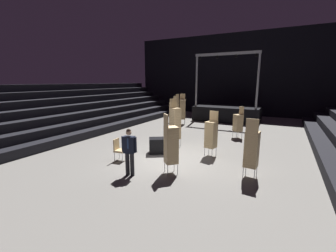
{
  "coord_description": "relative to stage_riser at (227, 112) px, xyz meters",
  "views": [
    {
      "loc": [
        4.33,
        -8.28,
        3.34
      ],
      "look_at": [
        -0.16,
        0.24,
        1.4
      ],
      "focal_mm": 23.71,
      "sensor_mm": 36.0,
      "label": 1
    }
  ],
  "objects": [
    {
      "name": "ground_plane",
      "position": [
        -0.0,
        -10.95,
        -0.75
      ],
      "size": [
        22.0,
        30.0,
        0.1
      ],
      "primitive_type": "cube",
      "color": "slate"
    },
    {
      "name": "arena_end_wall",
      "position": [
        -0.0,
        4.05,
        3.3
      ],
      "size": [
        22.0,
        0.3,
        8.0
      ],
      "primitive_type": "cube",
      "color": "black",
      "rests_on": "ground_plane"
    },
    {
      "name": "bleacher_bank_left",
      "position": [
        -8.38,
        -9.95,
        0.87
      ],
      "size": [
        5.25,
        24.0,
        3.15
      ],
      "rotation": [
        0.0,
        0.0,
        1.57
      ],
      "color": "black",
      "rests_on": "ground_plane"
    },
    {
      "name": "stage_riser",
      "position": [
        0.0,
        0.0,
        0.0
      ],
      "size": [
        5.35,
        3.02,
        5.55
      ],
      "color": "black",
      "rests_on": "ground_plane"
    },
    {
      "name": "man_with_tie",
      "position": [
        -0.39,
        -13.21,
        0.28
      ],
      "size": [
        0.57,
        0.32,
        1.73
      ],
      "rotation": [
        0.0,
        0.0,
        3.4
      ],
      "color": "black",
      "rests_on": "ground_plane"
    },
    {
      "name": "chair_stack_front_left",
      "position": [
        -0.57,
        -9.12,
        0.53
      ],
      "size": [
        0.6,
        0.6,
        2.48
      ],
      "rotation": [
        0.0,
        0.0,
        4.21
      ],
      "color": "#B2B5BA",
      "rests_on": "ground_plane"
    },
    {
      "name": "chair_stack_front_right",
      "position": [
        1.98,
        -5.78,
        0.24
      ],
      "size": [
        0.62,
        0.62,
        1.88
      ],
      "rotation": [
        0.0,
        0.0,
        2.35
      ],
      "color": "#B2B5BA",
      "rests_on": "ground_plane"
    },
    {
      "name": "chair_stack_mid_left",
      "position": [
        -2.75,
        -3.33,
        0.49
      ],
      "size": [
        0.59,
        0.59,
        2.39
      ],
      "rotation": [
        0.0,
        0.0,
        3.6
      ],
      "color": "#B2B5BA",
      "rests_on": "ground_plane"
    },
    {
      "name": "chair_stack_mid_right",
      "position": [
        0.83,
        -12.34,
        0.41
      ],
      "size": [
        0.62,
        0.62,
        2.22
      ],
      "rotation": [
        0.0,
        0.0,
        5.51
      ],
      "color": "#B2B5BA",
      "rests_on": "ground_plane"
    },
    {
      "name": "chair_stack_mid_centre",
      "position": [
        1.54,
        -9.77,
        0.32
      ],
      "size": [
        0.52,
        0.52,
        2.05
      ],
      "rotation": [
        0.0,
        0.0,
        2.92
      ],
      "color": "#B2B5BA",
      "rests_on": "ground_plane"
    },
    {
      "name": "chair_stack_rear_left",
      "position": [
        -2.29,
        -5.83,
        0.49
      ],
      "size": [
        0.57,
        0.57,
        2.39
      ],
      "rotation": [
        0.0,
        0.0,
        1.22
      ],
      "color": "#B2B5BA",
      "rests_on": "ground_plane"
    },
    {
      "name": "chair_stack_rear_right",
      "position": [
        3.47,
        -11.37,
        0.37
      ],
      "size": [
        0.48,
        0.48,
        2.14
      ],
      "rotation": [
        0.0,
        0.0,
        6.2
      ],
      "color": "#B2B5BA",
      "rests_on": "ground_plane"
    },
    {
      "name": "chair_stack_rear_centre",
      "position": [
        -3.76,
        -2.53,
        0.45
      ],
      "size": [
        0.5,
        0.5,
        2.31
      ],
      "rotation": [
        0.0,
        0.0,
        1.42
      ],
      "color": "#B2B5BA",
      "rests_on": "ground_plane"
    },
    {
      "name": "equipment_road_case",
      "position": [
        -0.75,
        -10.5,
        -0.34
      ],
      "size": [
        1.08,
        0.99,
        0.72
      ],
      "primitive_type": "cube",
      "rotation": [
        0.0,
        0.0,
        0.57
      ],
      "color": "black",
      "rests_on": "ground_plane"
    },
    {
      "name": "loose_chair_near_man",
      "position": [
        -1.76,
        -12.16,
        -0.17
      ],
      "size": [
        0.5,
        0.5,
        0.95
      ],
      "rotation": [
        0.0,
        0.0,
        4.86
      ],
      "color": "#B2B5BA",
      "rests_on": "ground_plane"
    }
  ]
}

